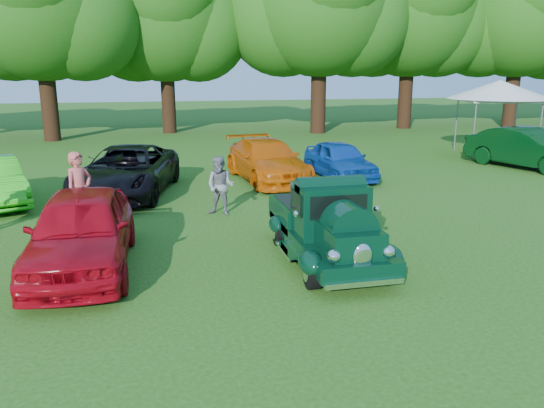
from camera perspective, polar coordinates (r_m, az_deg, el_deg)
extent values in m
plane|color=#214A11|center=(10.44, 0.13, -7.74)|extent=(120.00, 120.00, 0.00)
cylinder|color=black|center=(9.78, 4.32, -7.24)|extent=(0.20, 0.67, 0.67)
cylinder|color=black|center=(10.30, 12.34, -6.41)|extent=(0.20, 0.67, 0.67)
cylinder|color=black|center=(12.12, 0.75, -2.92)|extent=(0.20, 0.67, 0.67)
cylinder|color=black|center=(12.54, 7.40, -2.44)|extent=(0.20, 0.67, 0.67)
cube|color=black|center=(11.16, 5.96, -3.78)|extent=(1.55, 4.05, 0.31)
cube|color=black|center=(9.97, 8.26, -3.91)|extent=(0.99, 1.31, 0.56)
cube|color=black|center=(10.87, 6.25, -0.63)|extent=(1.40, 1.04, 1.08)
cube|color=black|center=(10.37, 7.17, -0.30)|extent=(1.17, 0.05, 0.47)
cube|color=black|center=(12.22, 4.14, -0.92)|extent=(1.55, 1.85, 0.52)
cube|color=black|center=(12.15, 4.16, 0.23)|extent=(1.33, 1.62, 0.05)
ellipsoid|color=black|center=(9.71, 4.18, -6.32)|extent=(0.45, 0.77, 0.45)
ellipsoid|color=black|center=(10.25, 12.52, -5.50)|extent=(0.45, 0.77, 0.45)
ellipsoid|color=black|center=(12.06, 0.50, -2.20)|extent=(0.34, 0.65, 0.38)
ellipsoid|color=black|center=(12.51, 7.66, -1.71)|extent=(0.34, 0.65, 0.38)
ellipsoid|color=white|center=(9.41, 9.71, -5.77)|extent=(0.36, 0.11, 0.54)
sphere|color=white|center=(9.28, 6.68, -5.61)|extent=(0.25, 0.25, 0.25)
sphere|color=white|center=(9.65, 12.36, -5.06)|extent=(0.25, 0.25, 0.25)
cube|color=white|center=(9.45, 9.92, -8.40)|extent=(1.46, 0.10, 0.10)
cube|color=white|center=(13.17, 2.94, -1.40)|extent=(1.46, 0.10, 0.10)
imported|color=#9B0612|center=(11.24, -19.79, -2.67)|extent=(1.98, 4.74, 1.60)
imported|color=black|center=(17.56, -15.38, 3.45)|extent=(3.75, 5.98, 1.54)
imported|color=#C25106|center=(19.11, -0.51, 4.69)|extent=(2.62, 5.24, 1.46)
imported|color=#0D3895|center=(19.72, 7.29, 4.72)|extent=(1.92, 4.11, 1.36)
imported|color=black|center=(23.93, 25.82, 5.42)|extent=(3.26, 5.26, 1.64)
imported|color=#B94F4C|center=(13.99, -19.98, 1.32)|extent=(0.84, 0.84, 1.97)
imported|color=slate|center=(14.59, -5.58, 1.94)|extent=(0.99, 0.93, 1.63)
cube|color=silver|center=(26.84, 23.18, 10.26)|extent=(3.89, 3.89, 0.13)
cone|color=silver|center=(26.82, 23.28, 11.26)|extent=(5.70, 5.70, 0.84)
cylinder|color=slate|center=(25.16, 20.90, 7.28)|extent=(0.06, 0.06, 2.51)
cylinder|color=slate|center=(27.85, 19.19, 8.01)|extent=(0.06, 0.06, 2.51)
cylinder|color=slate|center=(26.14, 26.85, 6.91)|extent=(0.06, 0.06, 2.51)
cylinder|color=slate|center=(28.74, 24.66, 7.68)|extent=(0.06, 0.06, 2.51)
cylinder|color=#321C10|center=(32.50, -22.87, 10.24)|extent=(0.90, 0.90, 4.49)
sphere|color=#1A490F|center=(32.64, -23.78, 19.21)|extent=(8.22, 8.22, 8.22)
cylinder|color=#321C10|center=(34.55, -11.09, 11.11)|extent=(0.86, 0.86, 4.32)
sphere|color=#1A490F|center=(34.66, -11.50, 19.26)|extent=(7.90, 7.90, 7.90)
cylinder|color=#321C10|center=(33.94, 5.01, 11.60)|extent=(0.95, 0.95, 4.73)
sphere|color=#1A490F|center=(34.13, 5.21, 20.68)|extent=(8.65, 8.65, 8.65)
cylinder|color=#321C10|center=(37.74, 14.15, 11.46)|extent=(0.93, 0.93, 4.67)
sphere|color=#1A490F|center=(37.89, 14.67, 19.51)|extent=(8.54, 8.54, 8.54)
cylinder|color=#321C10|center=(40.50, 24.39, 10.78)|extent=(0.93, 0.93, 4.64)
sphere|color=#1A490F|center=(40.64, 25.18, 18.22)|extent=(8.49, 8.49, 8.49)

